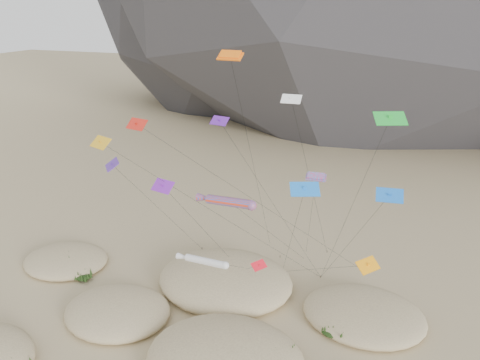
% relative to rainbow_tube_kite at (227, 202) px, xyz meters
% --- Properties ---
extents(dunes, '(51.68, 37.64, 3.82)m').
position_rel_rainbow_tube_kite_xyz_m(dunes, '(-0.95, -6.43, -12.56)').
color(dunes, '#CCB789').
rests_on(dunes, ground).
extents(dune_grass, '(42.56, 28.16, 1.55)m').
position_rel_rainbow_tube_kite_xyz_m(dune_grass, '(-0.28, -7.69, -12.43)').
color(dune_grass, black).
rests_on(dune_grass, ground).
extents(kite_stakes, '(22.03, 8.48, 0.30)m').
position_rel_rainbow_tube_kite_xyz_m(kite_stakes, '(2.25, 12.06, -13.14)').
color(kite_stakes, '#3F2D1E').
rests_on(kite_stakes, ground).
extents(rainbow_tube_kite, '(8.95, 15.40, 14.08)m').
position_rel_rainbow_tube_kite_xyz_m(rainbow_tube_kite, '(0.00, 0.00, 0.00)').
color(rainbow_tube_kite, '#FB3D1A').
rests_on(rainbow_tube_kite, ground).
extents(white_tube_kite, '(5.78, 14.78, 9.52)m').
position_rel_rainbow_tube_kite_xyz_m(white_tube_kite, '(-0.62, -4.65, -4.36)').
color(white_tube_kite, silver).
rests_on(white_tube_kite, ground).
extents(orange_parafoil, '(2.51, 15.44, 27.80)m').
position_rel_rainbow_tube_kite_xyz_m(orange_parafoil, '(-0.29, 2.06, 13.64)').
color(orange_parafoil, orange).
rests_on(orange_parafoil, ground).
extents(multi_parafoil, '(4.17, 13.58, 16.33)m').
position_rel_rainbow_tube_kite_xyz_m(multi_parafoil, '(8.16, 3.23, 2.41)').
color(multi_parafoil, red).
rests_on(multi_parafoil, ground).
extents(delta_kites, '(30.10, 23.12, 23.50)m').
position_rel_rainbow_tube_kite_xyz_m(delta_kites, '(2.18, -0.65, 3.58)').
color(delta_kites, green).
rests_on(delta_kites, ground).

